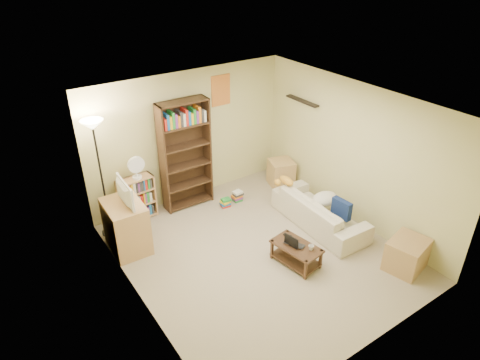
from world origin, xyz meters
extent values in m
plane|color=tan|center=(0.00, 0.00, 0.00)|extent=(4.50, 4.50, 0.00)
cube|color=beige|center=(0.00, 2.25, 1.25)|extent=(4.00, 0.04, 2.50)
cube|color=beige|center=(0.00, -2.25, 1.25)|extent=(4.00, 0.04, 2.50)
cube|color=beige|center=(-2.00, 0.00, 1.25)|extent=(0.04, 4.50, 2.50)
cube|color=beige|center=(2.00, 0.00, 1.25)|extent=(0.04, 4.50, 2.50)
cube|color=silver|center=(0.00, 0.00, 2.50)|extent=(4.00, 4.50, 0.04)
cube|color=red|center=(0.72, 2.24, 2.02)|extent=(0.40, 0.02, 0.58)
cube|color=black|center=(1.92, 1.30, 1.85)|extent=(0.12, 0.80, 0.03)
imported|color=beige|center=(1.36, 0.04, 0.28)|extent=(1.94, 0.89, 0.55)
cube|color=navy|center=(1.43, -0.37, 0.53)|extent=(0.13, 0.37, 0.33)
ellipsoid|color=silver|center=(1.50, 0.08, 0.47)|extent=(0.51, 0.36, 0.22)
ellipsoid|color=gold|center=(1.18, 0.77, 0.62)|extent=(0.35, 0.17, 0.14)
sphere|color=gold|center=(0.98, 0.78, 0.64)|extent=(0.12, 0.12, 0.12)
cube|color=#442A1A|center=(0.32, -0.53, 0.33)|extent=(0.55, 0.83, 0.03)
cube|color=#442A1A|center=(0.32, -0.53, 0.07)|extent=(0.52, 0.79, 0.03)
cube|color=#442A1A|center=(0.20, -0.90, 0.17)|extent=(0.04, 0.04, 0.34)
cube|color=#442A1A|center=(0.56, -0.84, 0.17)|extent=(0.04, 0.04, 0.34)
cube|color=#442A1A|center=(0.08, -0.22, 0.17)|extent=(0.04, 0.04, 0.34)
cube|color=#442A1A|center=(0.44, -0.16, 0.17)|extent=(0.04, 0.04, 0.34)
imported|color=black|center=(0.34, -0.48, 0.36)|extent=(0.48, 0.45, 0.03)
cube|color=white|center=(0.23, -0.50, 0.45)|extent=(0.05, 0.26, 0.17)
imported|color=silver|center=(0.43, -0.73, 0.38)|extent=(0.12, 0.12, 0.08)
cube|color=black|center=(0.36, -0.26, 0.35)|extent=(0.10, 0.14, 0.02)
cube|color=tan|center=(-1.70, 1.33, 0.43)|extent=(0.60, 0.81, 0.85)
imported|color=black|center=(-1.70, 1.33, 1.05)|extent=(0.69, 0.14, 0.39)
cube|color=#3C2617|center=(-0.23, 1.97, 1.04)|extent=(0.94, 0.33, 2.07)
cube|color=tan|center=(-1.22, 2.05, 0.41)|extent=(0.66, 0.30, 0.83)
cylinder|color=white|center=(-1.17, 2.03, 0.85)|extent=(0.17, 0.17, 0.04)
cylinder|color=white|center=(-1.17, 2.03, 0.95)|extent=(0.02, 0.02, 0.17)
cylinder|color=white|center=(-1.17, 2.00, 1.11)|extent=(0.29, 0.06, 0.29)
cylinder|color=black|center=(-1.80, 1.91, 0.02)|extent=(0.31, 0.31, 0.03)
cylinder|color=black|center=(-1.80, 1.91, 0.98)|extent=(0.03, 0.03, 1.97)
cone|color=beige|center=(-1.80, 1.91, 2.01)|extent=(0.35, 0.35, 0.15)
cube|color=tan|center=(1.72, 1.56, 0.27)|extent=(0.59, 0.59, 0.54)
cube|color=tan|center=(1.65, -1.57, 0.25)|extent=(0.70, 0.62, 0.50)
cube|color=red|center=(0.30, 1.47, 0.09)|extent=(0.20, 0.16, 0.17)
cube|color=#1966B2|center=(0.61, 1.53, 0.11)|extent=(0.20, 0.16, 0.21)
camera|label=1|loc=(-3.38, -4.38, 4.45)|focal=32.00mm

